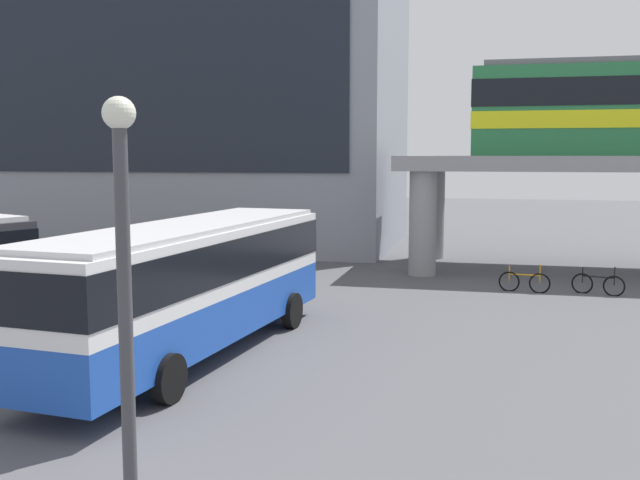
# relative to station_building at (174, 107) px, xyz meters

# --- Properties ---
(ground_plane) EXTENTS (120.00, 120.00, 0.00)m
(ground_plane) POSITION_rel_station_building_xyz_m (9.90, -15.16, -7.48)
(ground_plane) COLOR #515156
(station_building) EXTENTS (24.61, 12.09, 14.95)m
(station_building) POSITION_rel_station_building_xyz_m (0.00, 0.00, 0.00)
(station_building) COLOR gray
(station_building) RESTS_ON ground_plane
(bus_main) EXTENTS (3.68, 11.25, 3.22)m
(bus_main) POSITION_rel_station_building_xyz_m (10.30, -22.06, -5.49)
(bus_main) COLOR #1E4CB2
(bus_main) RESTS_ON ground_plane
(bicycle_black) EXTENTS (1.73, 0.56, 1.04)m
(bicycle_black) POSITION_rel_station_building_xyz_m (20.99, -11.49, -7.12)
(bicycle_black) COLOR black
(bicycle_black) RESTS_ON ground_plane
(bicycle_orange) EXTENTS (1.78, 0.28, 1.04)m
(bicycle_orange) POSITION_rel_station_building_xyz_m (18.50, -11.59, -7.12)
(bicycle_orange) COLOR black
(bicycle_orange) RESTS_ON ground_plane
(lamp_post) EXTENTS (0.36, 0.36, 5.46)m
(lamp_post) POSITION_rel_station_building_xyz_m (13.37, -30.85, -4.20)
(lamp_post) COLOR #3F3F44
(lamp_post) RESTS_ON ground_plane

